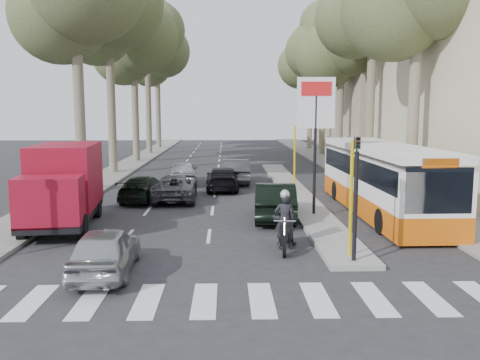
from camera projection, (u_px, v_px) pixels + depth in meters
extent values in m
plane|color=#28282B|center=(236.00, 252.00, 15.56)|extent=(120.00, 120.00, 0.00)
cube|color=gray|center=(337.00, 164.00, 40.55)|extent=(3.20, 70.00, 0.12)
cube|color=gray|center=(136.00, 161.00, 43.07)|extent=(2.40, 64.00, 0.12)
cube|color=gray|center=(294.00, 192.00, 26.53)|extent=(1.50, 26.00, 0.16)
cube|color=#B7A88E|center=(391.00, 72.00, 48.57)|extent=(11.00, 20.00, 16.00)
cylinder|color=yellow|center=(351.00, 201.00, 14.42)|extent=(0.10, 0.10, 3.50)
cylinder|color=yellow|center=(315.00, 175.00, 20.36)|extent=(0.10, 0.10, 3.50)
cylinder|color=yellow|center=(295.00, 160.00, 26.31)|extent=(0.10, 0.10, 3.50)
cylinder|color=black|center=(315.00, 153.00, 20.25)|extent=(0.12, 0.12, 5.20)
cube|color=white|center=(316.00, 103.00, 19.98)|extent=(1.50, 0.10, 2.00)
cube|color=red|center=(317.00, 89.00, 19.85)|extent=(1.20, 0.02, 0.55)
cylinder|color=black|center=(355.00, 209.00, 13.95)|extent=(0.12, 0.12, 3.20)
imported|color=black|center=(357.00, 155.00, 13.74)|extent=(0.16, 0.41, 1.00)
cylinder|color=#6B604C|center=(80.00, 113.00, 26.66)|extent=(0.56, 0.56, 8.40)
sphere|color=#42512D|center=(59.00, 14.00, 26.54)|extent=(5.20, 5.20, 5.20)
cylinder|color=#6B604C|center=(112.00, 108.00, 34.54)|extent=(0.56, 0.56, 8.96)
sphere|color=#42512D|center=(96.00, 27.00, 34.37)|extent=(5.20, 5.20, 5.20)
sphere|color=#42512D|center=(119.00, 3.00, 32.87)|extent=(5.80, 5.80, 5.80)
cylinder|color=#6B604C|center=(135.00, 114.00, 42.53)|extent=(0.56, 0.56, 8.12)
sphere|color=#42512D|center=(123.00, 54.00, 42.43)|extent=(5.20, 5.20, 5.20)
sphere|color=#42512D|center=(143.00, 38.00, 40.94)|extent=(5.80, 5.80, 5.80)
sphere|color=#42512D|center=(138.00, 27.00, 42.64)|extent=(4.80, 4.80, 4.80)
cylinder|color=#6B604C|center=(148.00, 106.00, 50.36)|extent=(0.56, 0.56, 9.52)
sphere|color=#42512D|center=(138.00, 47.00, 50.14)|extent=(5.20, 5.20, 5.20)
sphere|color=#42512D|center=(155.00, 31.00, 48.62)|extent=(5.80, 5.80, 5.80)
sphere|color=#42512D|center=(150.00, 20.00, 50.30)|extent=(4.80, 4.80, 4.80)
cylinder|color=#6B604C|center=(158.00, 110.00, 58.33)|extent=(0.56, 0.56, 8.68)
sphere|color=#42512D|center=(149.00, 64.00, 58.19)|extent=(5.20, 5.20, 5.20)
sphere|color=#42512D|center=(164.00, 52.00, 56.68)|extent=(5.80, 5.80, 5.80)
sphere|color=#42512D|center=(160.00, 42.00, 58.38)|extent=(4.80, 4.80, 4.80)
cylinder|color=#6B604C|center=(413.00, 113.00, 25.14)|extent=(0.56, 0.56, 8.40)
sphere|color=#42512D|center=(394.00, 8.00, 25.02)|extent=(5.20, 5.20, 5.20)
cylinder|color=#6B604C|center=(370.00, 106.00, 33.01)|extent=(0.56, 0.56, 9.24)
sphere|color=#42512D|center=(355.00, 18.00, 32.82)|extent=(5.20, 5.20, 5.20)
cylinder|color=#6B604C|center=(340.00, 115.00, 41.02)|extent=(0.56, 0.56, 7.84)
sphere|color=#42512D|center=(327.00, 56.00, 40.95)|extent=(5.20, 5.20, 5.20)
sphere|color=#42512D|center=(355.00, 39.00, 39.46)|extent=(5.80, 5.80, 5.80)
sphere|color=#42512D|center=(341.00, 28.00, 41.17)|extent=(4.80, 4.80, 4.80)
cylinder|color=#6B604C|center=(322.00, 109.00, 48.87)|extent=(0.56, 0.56, 8.96)
sphere|color=#42512D|center=(312.00, 52.00, 48.70)|extent=(5.20, 5.20, 5.20)
sphere|color=#42512D|center=(335.00, 36.00, 47.20)|extent=(5.80, 5.80, 5.80)
sphere|color=#42512D|center=(324.00, 25.00, 48.88)|extent=(4.80, 4.80, 4.80)
cylinder|color=#6B604C|center=(310.00, 112.00, 56.84)|extent=(0.56, 0.56, 8.40)
sphere|color=#42512D|center=(301.00, 66.00, 56.71)|extent=(5.20, 5.20, 5.20)
sphere|color=#42512D|center=(320.00, 53.00, 55.22)|extent=(5.80, 5.80, 5.80)
sphere|color=#42512D|center=(311.00, 44.00, 56.92)|extent=(4.80, 4.80, 4.80)
imported|color=#B0B3B8|center=(105.00, 250.00, 13.40)|extent=(1.63, 3.77, 1.27)
imported|color=black|center=(275.00, 201.00, 20.20)|extent=(1.88, 4.54, 1.46)
imported|color=#494A51|center=(175.00, 188.00, 24.45)|extent=(2.22, 4.55, 1.24)
imported|color=black|center=(223.00, 179.00, 27.64)|extent=(1.79, 4.33, 1.25)
imported|color=#B0B4B9|center=(183.00, 173.00, 29.92)|extent=(1.85, 4.08, 1.36)
imported|color=#474A4E|center=(236.00, 171.00, 30.33)|extent=(1.56, 4.38, 1.44)
imported|color=black|center=(144.00, 188.00, 24.28)|extent=(2.12, 4.32, 1.21)
cube|color=black|center=(64.00, 214.00, 18.75)|extent=(2.70, 5.88, 0.24)
cylinder|color=black|center=(23.00, 229.00, 16.78)|extent=(0.38, 0.88, 0.85)
cylinder|color=black|center=(82.00, 227.00, 17.04)|extent=(0.38, 0.88, 0.85)
cylinder|color=black|center=(48.00, 208.00, 20.31)|extent=(0.38, 0.88, 0.85)
cylinder|color=black|center=(97.00, 207.00, 20.57)|extent=(0.38, 0.88, 0.85)
cube|color=maroon|center=(49.00, 201.00, 16.50)|extent=(2.22, 1.55, 1.61)
cube|color=black|center=(45.00, 199.00, 15.87)|extent=(1.89, 0.29, 0.85)
cube|color=maroon|center=(67.00, 175.00, 19.32)|extent=(2.61, 4.20, 2.37)
cube|color=#DC5C0C|center=(381.00, 201.00, 21.35)|extent=(2.58, 11.18, 0.87)
cube|color=white|center=(382.00, 173.00, 21.19)|extent=(2.58, 11.18, 1.45)
cube|color=black|center=(382.00, 167.00, 21.15)|extent=(2.60, 10.73, 0.82)
cube|color=white|center=(383.00, 148.00, 21.04)|extent=(2.58, 11.18, 0.29)
cube|color=black|center=(439.00, 191.00, 15.68)|extent=(2.13, 0.09, 1.45)
cube|color=#DC5C0C|center=(440.00, 163.00, 15.57)|extent=(1.16, 0.08, 0.31)
cylinder|color=black|center=(382.00, 222.00, 17.78)|extent=(0.28, 0.93, 0.93)
cylinder|color=black|center=(443.00, 221.00, 17.87)|extent=(0.28, 0.93, 0.93)
cylinder|color=black|center=(337.00, 191.00, 24.62)|extent=(0.28, 0.93, 0.93)
cylinder|color=black|center=(381.00, 191.00, 24.71)|extent=(0.28, 0.93, 0.93)
cylinder|color=black|center=(284.00, 246.00, 14.94)|extent=(0.18, 0.67, 0.67)
cylinder|color=black|center=(284.00, 234.00, 16.49)|extent=(0.18, 0.67, 0.67)
cylinder|color=silver|center=(285.00, 233.00, 14.96)|extent=(0.11, 0.42, 0.83)
cube|color=black|center=(284.00, 235.00, 15.75)|extent=(0.32, 0.80, 0.31)
cube|color=black|center=(285.00, 228.00, 15.50)|extent=(0.36, 0.50, 0.23)
cube|color=black|center=(285.00, 226.00, 16.03)|extent=(0.37, 0.71, 0.12)
cylinder|color=silver|center=(285.00, 221.00, 14.98)|extent=(0.65, 0.11, 0.04)
imported|color=black|center=(285.00, 220.00, 15.69)|extent=(0.68, 0.49, 1.75)
imported|color=black|center=(285.00, 219.00, 16.10)|extent=(0.84, 0.53, 1.64)
sphere|color=#B2B2B7|center=(285.00, 195.00, 15.52)|extent=(0.29, 0.29, 0.29)
sphere|color=#B2B2B7|center=(285.00, 194.00, 15.96)|extent=(0.29, 0.29, 0.29)
imported|color=#433752|center=(392.00, 186.00, 22.87)|extent=(0.81, 1.05, 1.61)
imported|color=#6F5E53|center=(383.00, 170.00, 28.75)|extent=(1.22, 0.78, 1.74)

